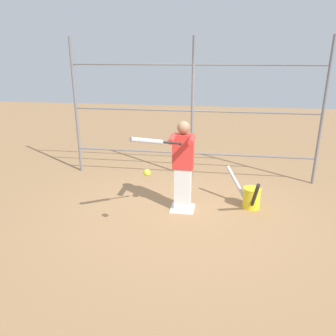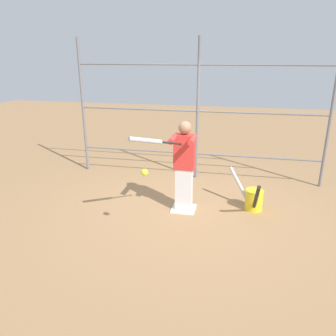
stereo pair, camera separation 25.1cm
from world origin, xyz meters
TOP-DOWN VIEW (x-y plane):
  - ground_plane at (0.00, 0.00)m, footprint 24.00×24.00m
  - home_plate at (0.00, 0.00)m, footprint 0.40×0.40m
  - fence_backstop at (0.00, -1.60)m, footprint 5.10×0.06m
  - batter at (0.00, 0.02)m, footprint 0.39×0.52m
  - baseball_bat_swinging at (0.37, 0.76)m, footprint 0.65×0.63m
  - softball_in_flight at (0.37, 1.07)m, footprint 0.10×0.10m
  - bat_bucket at (-1.16, -0.23)m, footprint 0.62×1.00m

SIDE VIEW (x-z plane):
  - ground_plane at x=0.00m, z-range 0.00..0.00m
  - home_plate at x=0.00m, z-range 0.00..0.02m
  - bat_bucket at x=-1.16m, z-range -0.13..0.54m
  - batter at x=0.00m, z-range 0.06..1.59m
  - softball_in_flight at x=0.37m, z-range 0.98..1.08m
  - baseball_bat_swinging at x=0.37m, z-range 1.26..1.51m
  - fence_backstop at x=0.00m, z-range 0.00..2.87m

